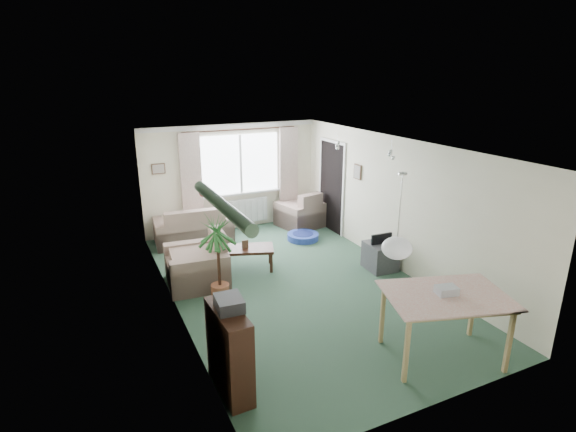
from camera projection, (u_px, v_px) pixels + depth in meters
name	position (u px, v px, depth m)	size (l,w,h in m)	color
ground	(295.00, 285.00, 7.67)	(6.50, 6.50, 0.00)	#30503D
window	(240.00, 164.00, 10.07)	(1.80, 0.03, 1.30)	white
curtain_rod	(240.00, 130.00, 9.77)	(2.60, 0.03, 0.03)	black
curtain_left	(191.00, 180.00, 9.59)	(0.45, 0.08, 2.00)	beige
curtain_right	(288.00, 170.00, 10.53)	(0.45, 0.08, 2.00)	beige
radiator	(242.00, 211.00, 10.38)	(1.20, 0.10, 0.55)	white
doorway	(332.00, 187.00, 10.07)	(0.03, 0.95, 2.00)	black
pendant_lamp	(397.00, 248.00, 5.32)	(0.36, 0.36, 0.36)	white
tinsel_garland	(222.00, 205.00, 4.21)	(1.60, 1.60, 0.12)	#196626
bauble_cluster_a	(338.00, 143.00, 8.30)	(0.20, 0.20, 0.20)	silver
bauble_cluster_b	(391.00, 152.00, 7.38)	(0.20, 0.20, 0.20)	silver
wall_picture_back	(158.00, 169.00, 9.32)	(0.28, 0.03, 0.22)	brown
wall_picture_right	(358.00, 172.00, 9.04)	(0.03, 0.24, 0.30)	brown
sofa	(193.00, 224.00, 9.49)	(1.59, 0.84, 0.79)	beige
armchair_corner	(301.00, 209.00, 10.49)	(0.94, 0.89, 0.84)	beige
armchair_left	(196.00, 259.00, 7.58)	(1.02, 0.97, 0.91)	#C7B597
coffee_table	(248.00, 258.00, 8.25)	(0.92, 0.51, 0.41)	black
photo_frame	(245.00, 244.00, 8.13)	(0.12, 0.02, 0.16)	brown
bookshelf	(229.00, 351.00, 5.00)	(0.28, 0.83, 1.02)	black
hifi_box	(229.00, 303.00, 4.85)	(0.28, 0.35, 0.14)	#313135
houseplant	(219.00, 258.00, 6.95)	(0.62, 0.62, 1.44)	#1F5D28
dining_table	(443.00, 327.00, 5.62)	(1.38, 0.92, 0.86)	tan
gift_box	(446.00, 291.00, 5.48)	(0.25, 0.18, 0.12)	silver
tv_cube	(380.00, 256.00, 8.23)	(0.50, 0.55, 0.50)	#343338
pet_bed	(303.00, 237.00, 9.72)	(0.68, 0.68, 0.14)	navy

